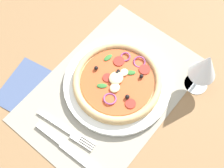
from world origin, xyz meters
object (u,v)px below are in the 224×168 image
at_px(plate, 117,84).
at_px(knife, 67,148).
at_px(pizza, 117,81).
at_px(fork, 68,132).
at_px(napkin, 29,89).
at_px(wine_glass, 205,67).

xyz_separation_m(plate, knife, (0.22, 0.01, -0.00)).
height_order(plate, knife, plate).
distance_m(pizza, knife, 0.22).
bearing_deg(pizza, plate, 2.37).
height_order(pizza, knife, pizza).
distance_m(fork, napkin, 0.17).
relative_size(plate, napkin, 1.88).
relative_size(knife, napkin, 1.28).
xyz_separation_m(pizza, wine_glass, (-0.14, 0.17, 0.07)).
bearing_deg(plate, wine_glass, 130.62).
height_order(pizza, napkin, pizza).
relative_size(plate, pizza, 1.22).
bearing_deg(knife, napkin, 162.00).
distance_m(plate, napkin, 0.24).
bearing_deg(plate, knife, 3.21).
xyz_separation_m(wine_glass, napkin, (0.31, -0.35, -0.10)).
bearing_deg(wine_glass, pizza, -49.47).
xyz_separation_m(plate, fork, (0.18, -0.01, -0.00)).
height_order(fork, napkin, fork).
bearing_deg(fork, wine_glass, 54.80).
relative_size(pizza, napkin, 1.55).
bearing_deg(pizza, fork, -4.24).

